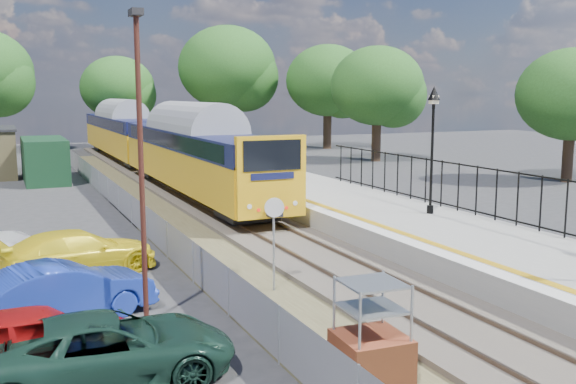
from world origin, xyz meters
TOP-DOWN VIEW (x-y plane):
  - ground at (0.00, 0.00)m, footprint 120.00×120.00m
  - track_bed at (-0.47, 9.67)m, footprint 5.90×80.00m
  - platform at (4.20, 8.00)m, footprint 5.00×70.00m
  - platform_edge at (2.14, 8.00)m, footprint 0.90×70.00m
  - victorian_lamp_north at (5.30, 6.00)m, footprint 0.44×0.44m
  - palisade_fence at (6.55, 2.24)m, footprint 0.12×26.00m
  - wire_fence at (-4.20, 12.00)m, footprint 0.06×52.00m
  - tree_line at (1.40, 42.00)m, footprint 56.80×43.80m
  - train at (0.00, 28.75)m, footprint 2.82×40.83m
  - brick_plinth at (-3.02, -3.46)m, footprint 1.26×1.26m
  - speed_sign at (-2.50, 2.24)m, footprint 0.50×0.20m
  - carpark_lamp at (-6.09, 1.30)m, footprint 0.25×0.50m
  - car_green at (-7.36, -1.47)m, footprint 4.71×2.32m
  - car_red at (-8.55, -0.46)m, footprint 3.88×1.59m
  - car_blue at (-7.78, 2.33)m, footprint 4.40×2.45m
  - car_yellow at (-7.02, 6.14)m, footprint 4.86×2.85m

SIDE VIEW (x-z plane):
  - ground at x=0.00m, z-range 0.00..0.00m
  - track_bed at x=-0.47m, z-range -0.05..0.24m
  - platform at x=4.20m, z-range 0.00..0.90m
  - wire_fence at x=-4.20m, z-range 0.00..1.20m
  - car_green at x=-7.36m, z-range 0.00..1.29m
  - car_red at x=-8.55m, z-range 0.00..1.32m
  - car_yellow at x=-7.02m, z-range 0.00..1.32m
  - car_blue at x=-7.78m, z-range 0.00..1.37m
  - platform_edge at x=2.14m, z-range 0.90..0.91m
  - brick_plinth at x=-3.02m, z-range -0.04..1.90m
  - speed_sign at x=-2.50m, z-range 0.44..2.99m
  - palisade_fence at x=6.55m, z-range 0.84..2.84m
  - train at x=0.00m, z-range 0.59..4.09m
  - carpark_lamp at x=-6.09m, z-range 0.49..7.51m
  - victorian_lamp_north at x=5.30m, z-range 2.00..6.60m
  - tree_line at x=1.40m, z-range 0.67..12.55m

